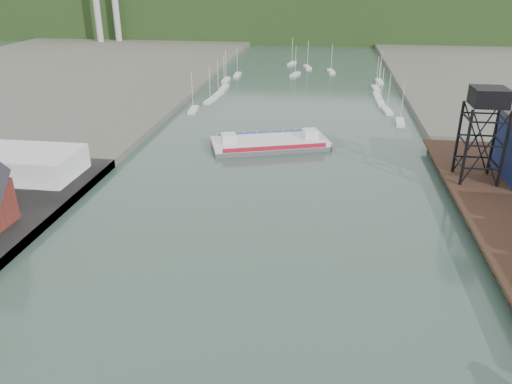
# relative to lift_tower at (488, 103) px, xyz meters

# --- Properties ---
(east_pier) EXTENTS (14.00, 70.00, 2.45)m
(east_pier) POSITION_rel_lift_tower_xyz_m (2.00, -13.00, -13.75)
(east_pier) COLOR black
(east_pier) RESTS_ON ground
(white_shed) EXTENTS (18.00, 12.00, 4.50)m
(white_shed) POSITION_rel_lift_tower_xyz_m (-79.00, -8.00, -11.80)
(white_shed) COLOR silver
(white_shed) RESTS_ON west_quay
(lift_tower) EXTENTS (6.50, 6.50, 16.00)m
(lift_tower) POSITION_rel_lift_tower_xyz_m (0.00, 0.00, 0.00)
(lift_tower) COLOR black
(lift_tower) RESTS_ON east_pier
(marina_sailboats) EXTENTS (57.71, 92.65, 0.90)m
(marina_sailboats) POSITION_rel_lift_tower_xyz_m (-34.92, 80.46, -15.30)
(marina_sailboats) COLOR silver
(marina_sailboats) RESTS_ON ground
(distant_hills) EXTENTS (500.00, 120.00, 80.00)m
(distant_hills) POSITION_rel_lift_tower_xyz_m (-38.98, 243.35, -5.27)
(distant_hills) COLOR black
(distant_hills) RESTS_ON ground
(chain_ferry) EXTENTS (27.03, 17.54, 3.62)m
(chain_ferry) POSITION_rel_lift_tower_xyz_m (-38.03, 18.14, -14.61)
(chain_ferry) COLOR #505052
(chain_ferry) RESTS_ON ground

